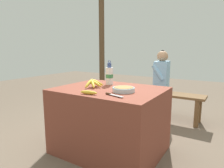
{
  "coord_description": "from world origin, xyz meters",
  "views": [
    {
      "loc": [
        1.13,
        -1.78,
        1.13
      ],
      "look_at": [
        -0.0,
        0.05,
        0.76
      ],
      "focal_mm": 32.0,
      "sensor_mm": 36.0,
      "label": 1
    }
  ],
  "objects": [
    {
      "name": "banana_bunch_ripe",
      "position": [
        -0.19,
        -0.03,
        0.77
      ],
      "size": [
        0.16,
        0.29,
        0.1
      ],
      "color": "#4C381E",
      "rests_on": "market_counter"
    },
    {
      "name": "banana_bunch_green",
      "position": [
        -0.39,
        1.37,
        0.5
      ],
      "size": [
        0.15,
        0.26,
        0.12
      ],
      "color": "#4C381E",
      "rests_on": "wooden_bench"
    },
    {
      "name": "support_post_near",
      "position": [
        -1.29,
        1.71,
        1.32
      ],
      "size": [
        0.11,
        0.11,
        2.64
      ],
      "color": "#4C3823",
      "rests_on": "ground_plane"
    },
    {
      "name": "knife",
      "position": [
        0.2,
        -0.28,
        0.73
      ],
      "size": [
        0.21,
        0.08,
        0.02
      ],
      "rotation": [
        0.0,
        0.0,
        -0.26
      ],
      "color": "#BCBCC1",
      "rests_on": "market_counter"
    },
    {
      "name": "market_counter",
      "position": [
        0.0,
        0.0,
        0.36
      ],
      "size": [
        1.11,
        0.86,
        0.72
      ],
      "color": "brown",
      "rests_on": "ground_plane"
    },
    {
      "name": "wooden_bench",
      "position": [
        0.02,
        1.36,
        0.37
      ],
      "size": [
        1.59,
        0.32,
        0.44
      ],
      "color": "brown",
      "rests_on": "ground_plane"
    },
    {
      "name": "water_bottle",
      "position": [
        -0.13,
        0.2,
        0.83
      ],
      "size": [
        0.09,
        0.09,
        0.29
      ],
      "color": "white",
      "rests_on": "market_counter"
    },
    {
      "name": "loose_banana_front",
      "position": [
        -0.01,
        -0.35,
        0.74
      ],
      "size": [
        0.18,
        0.07,
        0.04
      ],
      "rotation": [
        0.0,
        0.0,
        0.18
      ],
      "color": "gold",
      "rests_on": "market_counter"
    },
    {
      "name": "seated_vendor",
      "position": [
        0.09,
        1.33,
        0.64
      ],
      "size": [
        0.43,
        0.41,
        1.12
      ],
      "rotation": [
        0.0,
        0.0,
        3.27
      ],
      "color": "#232328",
      "rests_on": "ground_plane"
    },
    {
      "name": "ground_plane",
      "position": [
        0.0,
        0.0,
        0.0
      ],
      "size": [
        12.0,
        12.0,
        0.0
      ],
      "primitive_type": "plane",
      "color": "brown"
    },
    {
      "name": "serving_bowl",
      "position": [
        0.21,
        -0.07,
        0.74
      ],
      "size": [
        0.22,
        0.22,
        0.05
      ],
      "color": "silver",
      "rests_on": "market_counter"
    }
  ]
}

